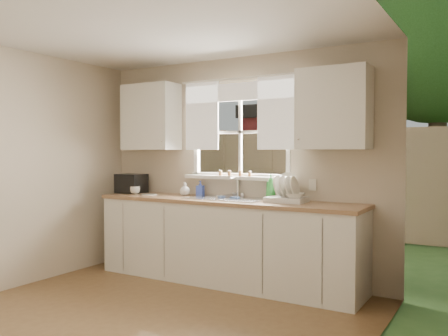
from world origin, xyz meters
The scene contains 21 objects.
ground centered at (0.00, 0.00, 0.00)m, with size 4.00×4.00×0.00m, color brown.
room_walls centered at (0.00, -0.07, 1.24)m, with size 3.62×4.02×2.50m.
ceiling centered at (0.00, 0.00, 2.50)m, with size 3.60×4.00×0.02m, color silver.
window centered at (0.00, 2.00, 1.49)m, with size 1.38×0.16×1.06m.
curtains centered at (0.00, 1.95, 1.93)m, with size 1.50×0.03×0.81m.
base_cabinets centered at (0.00, 1.68, 0.43)m, with size 3.00×0.62×0.87m, color silver.
countertop centered at (0.00, 1.68, 0.89)m, with size 3.04×0.65×0.04m, color #8F6947.
upper_cabinet_left centered at (-1.15, 1.82, 1.85)m, with size 0.70×0.33×0.80m, color silver.
upper_cabinet_right centered at (1.15, 1.82, 1.85)m, with size 0.70×0.33×0.80m, color silver.
wall_outlet centered at (0.88, 1.99, 1.08)m, with size 0.08×0.01×0.12m, color beige.
sill_jars centered at (-0.03, 1.94, 1.18)m, with size 0.42×0.04×0.06m.
backyard centered at (0.58, 8.42, 3.46)m, with size 20.00×10.00×6.13m.
sink centered at (0.00, 1.71, 0.84)m, with size 0.88×0.52×0.40m.
dish_rack centered at (0.69, 1.74, 0.99)m, with size 0.40×0.32×0.30m.
bowl centered at (0.80, 1.70, 0.99)m, with size 0.20×0.20×0.05m, color white.
soap_bottle_a centered at (0.46, 1.86, 1.05)m, with size 0.11×0.11×0.28m, color #2D8A36.
soap_bottle_b centered at (-0.47, 1.89, 1.00)m, with size 0.08×0.08×0.17m, color blue.
soap_bottle_c centered at (-0.61, 1.78, 0.99)m, with size 0.12×0.12×0.15m, color beige.
saucer centered at (-1.02, 1.62, 0.92)m, with size 0.18×0.18×0.01m, color beige.
cup centered at (-1.25, 1.64, 0.96)m, with size 0.12×0.12×0.09m, color beige.
black_appliance centered at (-1.40, 1.74, 1.03)m, with size 0.32×0.28×0.24m, color black.
Camera 1 is at (2.60, -2.74, 1.43)m, focal length 38.00 mm.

